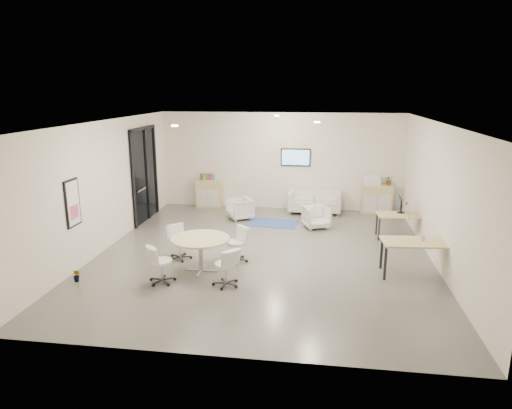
{
  "coord_description": "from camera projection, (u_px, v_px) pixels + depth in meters",
  "views": [
    {
      "loc": [
        1.3,
        -10.5,
        3.95
      ],
      "look_at": [
        -0.24,
        0.4,
        1.14
      ],
      "focal_mm": 32.0,
      "sensor_mm": 36.0,
      "label": 1
    }
  ],
  "objects": [
    {
      "name": "desk_rear",
      "position": [
        402.0,
        217.0,
        12.25
      ],
      "size": [
        1.35,
        0.76,
        0.68
      ],
      "rotation": [
        0.0,
        0.0,
        0.09
      ],
      "color": "#CEB87C",
      "rests_on": "room_shell"
    },
    {
      "name": "room_shell",
      "position": [
        264.0,
        190.0,
        10.84
      ],
      "size": [
        9.6,
        10.6,
        4.8
      ],
      "color": "#5B5953",
      "rests_on": "ground"
    },
    {
      "name": "sideboard_left",
      "position": [
        209.0,
        194.0,
        15.52
      ],
      "size": [
        0.85,
        0.44,
        0.95
      ],
      "color": "#CEB87C",
      "rests_on": "room_shell"
    },
    {
      "name": "desk_front",
      "position": [
        418.0,
        245.0,
        9.76
      ],
      "size": [
        1.57,
        0.88,
        0.79
      ],
      "rotation": [
        0.0,
        0.0,
        0.09
      ],
      "color": "#CEB87C",
      "rests_on": "room_shell"
    },
    {
      "name": "sideboard_right",
      "position": [
        377.0,
        199.0,
        14.76
      ],
      "size": [
        0.95,
        0.46,
        0.95
      ],
      "color": "#CEB87C",
      "rests_on": "room_shell"
    },
    {
      "name": "armchair_right",
      "position": [
        317.0,
        216.0,
        13.25
      ],
      "size": [
        0.87,
        0.84,
        0.7
      ],
      "primitive_type": "imported",
      "rotation": [
        0.0,
        0.0,
        0.37
      ],
      "color": "silver",
      "rests_on": "room_shell"
    },
    {
      "name": "plant_cabinet",
      "position": [
        389.0,
        181.0,
        14.59
      ],
      "size": [
        0.31,
        0.33,
        0.24
      ],
      "primitive_type": "imported",
      "rotation": [
        0.0,
        0.0,
        -0.09
      ],
      "color": "#3F7F3F",
      "rests_on": "sideboard_right"
    },
    {
      "name": "blue_rug",
      "position": [
        273.0,
        223.0,
        13.78
      ],
      "size": [
        1.55,
        1.11,
        0.01
      ],
      "primitive_type": "cube",
      "rotation": [
        0.0,
        0.0,
        -0.1
      ],
      "color": "navy",
      "rests_on": "room_shell"
    },
    {
      "name": "armchair_left",
      "position": [
        240.0,
        208.0,
        14.15
      ],
      "size": [
        0.92,
        0.93,
        0.71
      ],
      "primitive_type": "imported",
      "rotation": [
        0.0,
        0.0,
        -1.0
      ],
      "color": "silver",
      "rests_on": "room_shell"
    },
    {
      "name": "artwork",
      "position": [
        73.0,
        203.0,
        9.85
      ],
      "size": [
        0.05,
        0.54,
        1.04
      ],
      "color": "black",
      "rests_on": "room_shell"
    },
    {
      "name": "round_table",
      "position": [
        201.0,
        241.0,
        10.0
      ],
      "size": [
        1.28,
        1.28,
        0.78
      ],
      "color": "#CEB87C",
      "rests_on": "room_shell"
    },
    {
      "name": "cup",
      "position": [
        423.0,
        238.0,
        9.8
      ],
      "size": [
        0.12,
        0.1,
        0.11
      ],
      "primitive_type": "imported",
      "rotation": [
        0.0,
        0.0,
        -0.13
      ],
      "color": "white",
      "rests_on": "desk_front"
    },
    {
      "name": "loveseat",
      "position": [
        314.0,
        202.0,
        14.9
      ],
      "size": [
        1.67,
        0.84,
        0.63
      ],
      "rotation": [
        0.0,
        0.0,
        -0.0
      ],
      "color": "silver",
      "rests_on": "room_shell"
    },
    {
      "name": "plant_floor",
      "position": [
        77.0,
        279.0,
        9.59
      ],
      "size": [
        0.24,
        0.32,
        0.12
      ],
      "primitive_type": "imported",
      "rotation": [
        0.0,
        0.0,
        -0.35
      ],
      "color": "#3F7F3F",
      "rests_on": "room_shell"
    },
    {
      "name": "wall_tv",
      "position": [
        296.0,
        157.0,
        15.01
      ],
      "size": [
        0.98,
        0.06,
        0.58
      ],
      "color": "black",
      "rests_on": "room_shell"
    },
    {
      "name": "meeting_chairs",
      "position": [
        201.0,
        254.0,
        10.07
      ],
      "size": [
        2.21,
        2.21,
        0.82
      ],
      "color": "white",
      "rests_on": "room_shell"
    },
    {
      "name": "books",
      "position": [
        207.0,
        177.0,
        15.39
      ],
      "size": [
        0.49,
        0.14,
        0.22
      ],
      "color": "red",
      "rests_on": "sideboard_left"
    },
    {
      "name": "ceiling_spots",
      "position": [
        260.0,
        121.0,
        11.27
      ],
      "size": [
        3.14,
        4.14,
        0.03
      ],
      "color": "#FFEAC6",
      "rests_on": "room_shell"
    },
    {
      "name": "glass_door",
      "position": [
        145.0,
        172.0,
        13.8
      ],
      "size": [
        0.09,
        1.9,
        2.85
      ],
      "color": "black",
      "rests_on": "room_shell"
    },
    {
      "name": "monitor",
      "position": [
        400.0,
        204.0,
        12.33
      ],
      "size": [
        0.2,
        0.5,
        0.44
      ],
      "color": "black",
      "rests_on": "desk_rear"
    },
    {
      "name": "printer",
      "position": [
        373.0,
        180.0,
        14.63
      ],
      "size": [
        0.49,
        0.43,
        0.32
      ],
      "rotation": [
        0.0,
        0.0,
        0.12
      ],
      "color": "white",
      "rests_on": "sideboard_right"
    }
  ]
}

